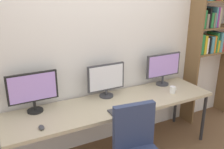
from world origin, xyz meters
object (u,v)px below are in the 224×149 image
(desk, at_px, (114,106))
(computer_mouse, at_px, (41,127))
(keyboard_main, at_px, (123,110))
(bookshelf, at_px, (211,34))
(coffee_mug, at_px, (173,90))
(monitor_left, at_px, (33,90))
(monitor_right, at_px, (163,67))
(monitor_center, at_px, (106,79))

(desk, relative_size, computer_mouse, 27.26)
(computer_mouse, bearing_deg, keyboard_main, -2.21)
(bookshelf, bearing_deg, coffee_mug, -161.24)
(desk, height_order, bookshelf, bookshelf)
(bookshelf, relative_size, monitor_left, 3.96)
(desk, bearing_deg, coffee_mug, -6.18)
(bookshelf, xyz_separation_m, monitor_right, (-0.88, -0.02, -0.39))
(desk, distance_m, monitor_left, 0.98)
(desk, height_order, computer_mouse, computer_mouse)
(monitor_left, distance_m, keyboard_main, 1.03)
(monitor_center, relative_size, coffee_mug, 4.70)
(computer_mouse, bearing_deg, monitor_right, 12.60)
(bookshelf, bearing_deg, monitor_center, -179.40)
(desk, relative_size, keyboard_main, 7.52)
(desk, xyz_separation_m, monitor_left, (-0.90, 0.21, 0.31))
(desk, distance_m, computer_mouse, 0.94)
(monitor_left, relative_size, computer_mouse, 5.75)
(bookshelf, height_order, computer_mouse, bookshelf)
(bookshelf, distance_m, keyboard_main, 1.95)
(keyboard_main, bearing_deg, bookshelf, 14.50)
(bookshelf, xyz_separation_m, monitor_center, (-1.78, -0.02, -0.42))
(monitor_left, bearing_deg, computer_mouse, -92.85)
(monitor_left, relative_size, monitor_right, 1.00)
(bookshelf, height_order, coffee_mug, bookshelf)
(monitor_right, distance_m, computer_mouse, 1.88)
(monitor_left, bearing_deg, coffee_mug, -9.90)
(computer_mouse, bearing_deg, coffee_mug, 3.39)
(desk, bearing_deg, keyboard_main, -90.00)
(desk, bearing_deg, monitor_right, 13.27)
(monitor_left, xyz_separation_m, monitor_right, (1.80, -0.00, -0.00))
(monitor_right, bearing_deg, monitor_center, -180.00)
(keyboard_main, relative_size, coffee_mug, 3.28)
(monitor_left, distance_m, coffee_mug, 1.78)
(computer_mouse, bearing_deg, monitor_center, 23.85)
(monitor_right, height_order, keyboard_main, monitor_right)
(monitor_center, distance_m, keyboard_main, 0.50)
(monitor_left, relative_size, keyboard_main, 1.59)
(monitor_left, relative_size, coffee_mug, 5.21)
(coffee_mug, bearing_deg, monitor_center, 160.08)
(bookshelf, bearing_deg, keyboard_main, -165.50)
(monitor_right, relative_size, computer_mouse, 5.77)
(desk, relative_size, monitor_right, 4.73)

